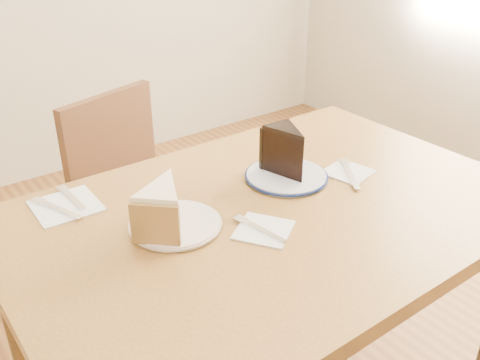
# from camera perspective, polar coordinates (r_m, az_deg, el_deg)

# --- Properties ---
(table) EXTENTS (1.20, 0.80, 0.75)m
(table) POSITION_cam_1_polar(r_m,az_deg,el_deg) (1.29, 3.43, -6.63)
(table) COLOR brown
(table) RESTS_ON ground
(chair_far) EXTENTS (0.52, 0.52, 0.85)m
(chair_far) POSITION_cam_1_polar(r_m,az_deg,el_deg) (1.78, -10.08, -3.41)
(chair_far) COLOR #351D10
(chair_far) RESTS_ON ground
(plate_cream) EXTENTS (0.19, 0.19, 0.01)m
(plate_cream) POSITION_cam_1_polar(r_m,az_deg,el_deg) (1.17, -6.89, -4.73)
(plate_cream) COLOR silver
(plate_cream) RESTS_ON table
(plate_navy) EXTENTS (0.20, 0.20, 0.01)m
(plate_navy) POSITION_cam_1_polar(r_m,az_deg,el_deg) (1.37, 4.96, 0.42)
(plate_navy) COLOR white
(plate_navy) RESTS_ON table
(carrot_cake) EXTENTS (0.16, 0.16, 0.09)m
(carrot_cake) POSITION_cam_1_polar(r_m,az_deg,el_deg) (1.14, -8.07, -2.80)
(carrot_cake) COLOR beige
(carrot_cake) RESTS_ON plate_cream
(chocolate_cake) EXTENTS (0.09, 0.12, 0.11)m
(chocolate_cake) POSITION_cam_1_polar(r_m,az_deg,el_deg) (1.34, 5.20, 2.75)
(chocolate_cake) COLOR black
(chocolate_cake) RESTS_ON plate_navy
(napkin_cream) EXTENTS (0.16, 0.16, 0.00)m
(napkin_cream) POSITION_cam_1_polar(r_m,az_deg,el_deg) (1.15, 2.54, -5.34)
(napkin_cream) COLOR white
(napkin_cream) RESTS_ON table
(napkin_navy) EXTENTS (0.13, 0.13, 0.00)m
(napkin_navy) POSITION_cam_1_polar(r_m,az_deg,el_deg) (1.42, 11.46, 0.85)
(napkin_navy) COLOR white
(napkin_navy) RESTS_ON table
(napkin_spare) EXTENTS (0.15, 0.15, 0.00)m
(napkin_spare) POSITION_cam_1_polar(r_m,az_deg,el_deg) (1.30, -18.07, -2.64)
(napkin_spare) COLOR white
(napkin_spare) RESTS_ON table
(fork_cream) EXTENTS (0.03, 0.14, 0.00)m
(fork_cream) POSITION_cam_1_polar(r_m,az_deg,el_deg) (1.15, 2.14, -5.25)
(fork_cream) COLOR white
(fork_cream) RESTS_ON napkin_cream
(knife_navy) EXTENTS (0.11, 0.15, 0.00)m
(knife_navy) POSITION_cam_1_polar(r_m,az_deg,el_deg) (1.40, 11.64, 0.66)
(knife_navy) COLOR silver
(knife_navy) RESTS_ON napkin_navy
(fork_spare) EXTENTS (0.02, 0.14, 0.00)m
(fork_spare) POSITION_cam_1_polar(r_m,az_deg,el_deg) (1.32, -17.51, -1.79)
(fork_spare) COLOR silver
(fork_spare) RESTS_ON napkin_spare
(knife_spare) EXTENTS (0.07, 0.16, 0.00)m
(knife_spare) POSITION_cam_1_polar(r_m,az_deg,el_deg) (1.29, -18.95, -2.87)
(knife_spare) COLOR silver
(knife_spare) RESTS_ON napkin_spare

